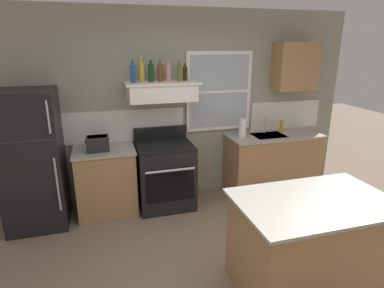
# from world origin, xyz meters

# --- Properties ---
(back_wall) EXTENTS (5.40, 0.11, 2.70)m
(back_wall) POSITION_xyz_m (0.03, 2.23, 1.35)
(back_wall) COLOR gray
(back_wall) RESTS_ON ground_plane
(refrigerator) EXTENTS (0.70, 0.72, 1.72)m
(refrigerator) POSITION_xyz_m (-1.90, 1.84, 0.86)
(refrigerator) COLOR black
(refrigerator) RESTS_ON ground_plane
(counter_left_of_stove) EXTENTS (0.79, 0.63, 0.91)m
(counter_left_of_stove) POSITION_xyz_m (-1.05, 1.90, 0.46)
(counter_left_of_stove) COLOR #9E754C
(counter_left_of_stove) RESTS_ON ground_plane
(toaster) EXTENTS (0.30, 0.20, 0.19)m
(toaster) POSITION_xyz_m (-1.12, 1.84, 1.01)
(toaster) COLOR black
(toaster) RESTS_ON counter_left_of_stove
(stove_range) EXTENTS (0.76, 0.69, 1.09)m
(stove_range) POSITION_xyz_m (-0.25, 1.86, 0.46)
(stove_range) COLOR black
(stove_range) RESTS_ON ground_plane
(range_hood_shelf) EXTENTS (0.96, 0.52, 0.24)m
(range_hood_shelf) POSITION_xyz_m (-0.25, 1.96, 1.62)
(range_hood_shelf) COLOR white
(bottle_blue_liqueur) EXTENTS (0.07, 0.07, 0.28)m
(bottle_blue_liqueur) POSITION_xyz_m (-0.61, 1.95, 1.86)
(bottle_blue_liqueur) COLOR #1E478C
(bottle_blue_liqueur) RESTS_ON range_hood_shelf
(bottle_champagne_gold_foil) EXTENTS (0.08, 0.08, 0.32)m
(bottle_champagne_gold_foil) POSITION_xyz_m (-0.49, 2.02, 1.88)
(bottle_champagne_gold_foil) COLOR #B29333
(bottle_champagne_gold_foil) RESTS_ON range_hood_shelf
(bottle_dark_green_wine) EXTENTS (0.07, 0.07, 0.28)m
(bottle_dark_green_wine) POSITION_xyz_m (-0.38, 1.98, 1.86)
(bottle_dark_green_wine) COLOR #143819
(bottle_dark_green_wine) RESTS_ON range_hood_shelf
(bottle_amber_wine) EXTENTS (0.07, 0.07, 0.27)m
(bottle_amber_wine) POSITION_xyz_m (-0.25, 2.01, 1.86)
(bottle_amber_wine) COLOR brown
(bottle_amber_wine) RESTS_ON range_hood_shelf
(bottle_rose_pink) EXTENTS (0.07, 0.07, 0.28)m
(bottle_rose_pink) POSITION_xyz_m (-0.14, 2.00, 1.86)
(bottle_rose_pink) COLOR #C67F84
(bottle_rose_pink) RESTS_ON range_hood_shelf
(bottle_olive_oil_square) EXTENTS (0.06, 0.06, 0.28)m
(bottle_olive_oil_square) POSITION_xyz_m (-0.01, 1.94, 1.86)
(bottle_olive_oil_square) COLOR #4C601E
(bottle_olive_oil_square) RESTS_ON range_hood_shelf
(bottle_brown_stout) EXTENTS (0.06, 0.06, 0.23)m
(bottle_brown_stout) POSITION_xyz_m (0.09, 2.02, 1.84)
(bottle_brown_stout) COLOR #381E0F
(bottle_brown_stout) RESTS_ON range_hood_shelf
(counter_right_with_sink) EXTENTS (1.43, 0.63, 0.91)m
(counter_right_with_sink) POSITION_xyz_m (1.45, 1.90, 0.46)
(counter_right_with_sink) COLOR #9E754C
(counter_right_with_sink) RESTS_ON ground_plane
(sink_faucet) EXTENTS (0.03, 0.17, 0.28)m
(sink_faucet) POSITION_xyz_m (1.35, 2.00, 1.08)
(sink_faucet) COLOR silver
(sink_faucet) RESTS_ON counter_right_with_sink
(paper_towel_roll) EXTENTS (0.11, 0.11, 0.27)m
(paper_towel_roll) POSITION_xyz_m (0.92, 1.90, 1.04)
(paper_towel_roll) COLOR white
(paper_towel_roll) RESTS_ON counter_right_with_sink
(dish_soap_bottle) EXTENTS (0.06, 0.06, 0.18)m
(dish_soap_bottle) POSITION_xyz_m (1.63, 2.00, 1.00)
(dish_soap_bottle) COLOR orange
(dish_soap_bottle) RESTS_ON counter_right_with_sink
(kitchen_island) EXTENTS (1.40, 0.90, 0.91)m
(kitchen_island) POSITION_xyz_m (0.70, -0.10, 0.46)
(kitchen_island) COLOR #9E754C
(kitchen_island) RESTS_ON ground_plane
(upper_cabinet_right) EXTENTS (0.64, 0.32, 0.70)m
(upper_cabinet_right) POSITION_xyz_m (1.80, 2.04, 1.90)
(upper_cabinet_right) COLOR #9E754C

